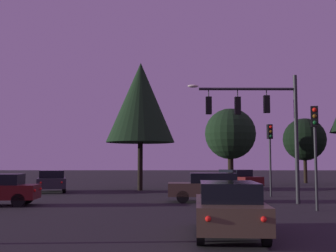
{
  "coord_description": "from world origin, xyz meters",
  "views": [
    {
      "loc": [
        -0.15,
        -6.59,
        2.07
      ],
      "look_at": [
        -0.36,
        15.44,
        3.98
      ],
      "focal_mm": 45.12,
      "sensor_mm": 36.0,
      "label": 1
    }
  ],
  "objects_px": {
    "car_crossing_right": "(211,187)",
    "tree_behind_sign": "(305,139)",
    "car_nearside_lane": "(229,207)",
    "car_parked_lot": "(236,179)",
    "traffic_signal_mast_arm": "(262,116)",
    "traffic_light_corner_left": "(315,136)",
    "traffic_light_corner_right": "(270,145)",
    "tree_left_far": "(230,134)",
    "tree_center_horizon": "(141,102)",
    "car_far_lane": "(52,181)"
  },
  "relations": [
    {
      "from": "traffic_light_corner_right",
      "to": "car_far_lane",
      "type": "relative_size",
      "value": 1.03
    },
    {
      "from": "traffic_signal_mast_arm",
      "to": "tree_left_far",
      "type": "relative_size",
      "value": 0.93
    },
    {
      "from": "car_nearside_lane",
      "to": "tree_left_far",
      "type": "distance_m",
      "value": 27.03
    },
    {
      "from": "car_far_lane",
      "to": "tree_center_horizon",
      "type": "relative_size",
      "value": 0.44
    },
    {
      "from": "car_nearside_lane",
      "to": "car_crossing_right",
      "type": "bearing_deg",
      "value": 87.55
    },
    {
      "from": "traffic_light_corner_left",
      "to": "car_crossing_right",
      "type": "relative_size",
      "value": 1.0
    },
    {
      "from": "traffic_light_corner_right",
      "to": "car_crossing_right",
      "type": "xyz_separation_m",
      "value": [
        -4.0,
        -3.51,
        -2.33
      ]
    },
    {
      "from": "traffic_signal_mast_arm",
      "to": "traffic_light_corner_left",
      "type": "bearing_deg",
      "value": -62.29
    },
    {
      "from": "car_parked_lot",
      "to": "tree_center_horizon",
      "type": "relative_size",
      "value": 0.47
    },
    {
      "from": "car_far_lane",
      "to": "car_parked_lot",
      "type": "relative_size",
      "value": 0.94
    },
    {
      "from": "traffic_light_corner_left",
      "to": "tree_center_horizon",
      "type": "bearing_deg",
      "value": 122.94
    },
    {
      "from": "traffic_light_corner_left",
      "to": "tree_left_far",
      "type": "bearing_deg",
      "value": 92.49
    },
    {
      "from": "traffic_light_corner_right",
      "to": "tree_behind_sign",
      "type": "bearing_deg",
      "value": 66.35
    },
    {
      "from": "traffic_signal_mast_arm",
      "to": "traffic_light_corner_left",
      "type": "xyz_separation_m",
      "value": [
        1.64,
        -3.13,
        -1.26
      ]
    },
    {
      "from": "car_far_lane",
      "to": "tree_behind_sign",
      "type": "bearing_deg",
      "value": 31.33
    },
    {
      "from": "traffic_signal_mast_arm",
      "to": "tree_left_far",
      "type": "bearing_deg",
      "value": 87.46
    },
    {
      "from": "traffic_signal_mast_arm",
      "to": "traffic_light_corner_left",
      "type": "distance_m",
      "value": 3.75
    },
    {
      "from": "car_parked_lot",
      "to": "tree_center_horizon",
      "type": "height_order",
      "value": "tree_center_horizon"
    },
    {
      "from": "tree_behind_sign",
      "to": "tree_center_horizon",
      "type": "relative_size",
      "value": 0.68
    },
    {
      "from": "tree_left_far",
      "to": "traffic_light_corner_left",
      "type": "bearing_deg",
      "value": -87.51
    },
    {
      "from": "traffic_light_corner_left",
      "to": "tree_center_horizon",
      "type": "relative_size",
      "value": 0.47
    },
    {
      "from": "tree_behind_sign",
      "to": "tree_left_far",
      "type": "relative_size",
      "value": 0.94
    },
    {
      "from": "car_parked_lot",
      "to": "tree_center_horizon",
      "type": "xyz_separation_m",
      "value": [
        -7.42,
        -1.52,
        5.82
      ]
    },
    {
      "from": "car_parked_lot",
      "to": "traffic_light_corner_left",
      "type": "bearing_deg",
      "value": -85.4
    },
    {
      "from": "car_nearside_lane",
      "to": "car_parked_lot",
      "type": "xyz_separation_m",
      "value": [
        3.43,
        21.05,
        -0.0
      ]
    },
    {
      "from": "traffic_signal_mast_arm",
      "to": "tree_behind_sign",
      "type": "relative_size",
      "value": 1.0
    },
    {
      "from": "traffic_light_corner_right",
      "to": "tree_left_far",
      "type": "bearing_deg",
      "value": 93.18
    },
    {
      "from": "traffic_signal_mast_arm",
      "to": "car_parked_lot",
      "type": "distance_m",
      "value": 12.26
    },
    {
      "from": "car_far_lane",
      "to": "traffic_light_corner_right",
      "type": "bearing_deg",
      "value": -14.36
    },
    {
      "from": "car_crossing_right",
      "to": "tree_center_horizon",
      "type": "height_order",
      "value": "tree_center_horizon"
    },
    {
      "from": "traffic_signal_mast_arm",
      "to": "tree_left_far",
      "type": "height_order",
      "value": "tree_left_far"
    },
    {
      "from": "traffic_light_corner_right",
      "to": "tree_center_horizon",
      "type": "bearing_deg",
      "value": 146.22
    },
    {
      "from": "car_crossing_right",
      "to": "tree_center_horizon",
      "type": "xyz_separation_m",
      "value": [
        -4.43,
        9.15,
        5.82
      ]
    },
    {
      "from": "traffic_light_corner_left",
      "to": "tree_behind_sign",
      "type": "bearing_deg",
      "value": 73.55
    },
    {
      "from": "traffic_signal_mast_arm",
      "to": "tree_behind_sign",
      "type": "height_order",
      "value": "tree_behind_sign"
    },
    {
      "from": "traffic_light_corner_left",
      "to": "traffic_signal_mast_arm",
      "type": "bearing_deg",
      "value": 117.71
    },
    {
      "from": "traffic_light_corner_right",
      "to": "tree_center_horizon",
      "type": "distance_m",
      "value": 10.72
    },
    {
      "from": "traffic_light_corner_right",
      "to": "tree_left_far",
      "type": "height_order",
      "value": "tree_left_far"
    },
    {
      "from": "traffic_light_corner_right",
      "to": "car_crossing_right",
      "type": "distance_m",
      "value": 5.81
    },
    {
      "from": "car_crossing_right",
      "to": "tree_behind_sign",
      "type": "height_order",
      "value": "tree_behind_sign"
    },
    {
      "from": "car_far_lane",
      "to": "tree_left_far",
      "type": "distance_m",
      "value": 16.87
    },
    {
      "from": "traffic_light_corner_left",
      "to": "tree_left_far",
      "type": "relative_size",
      "value": 0.64
    },
    {
      "from": "tree_left_far",
      "to": "car_far_lane",
      "type": "bearing_deg",
      "value": -147.23
    },
    {
      "from": "car_far_lane",
      "to": "car_nearside_lane",
      "type": "bearing_deg",
      "value": -60.23
    },
    {
      "from": "car_parked_lot",
      "to": "traffic_signal_mast_arm",
      "type": "bearing_deg",
      "value": -92.2
    },
    {
      "from": "traffic_light_corner_left",
      "to": "tree_behind_sign",
      "type": "relative_size",
      "value": 0.69
    },
    {
      "from": "traffic_light_corner_left",
      "to": "car_parked_lot",
      "type": "relative_size",
      "value": 0.99
    },
    {
      "from": "tree_center_horizon",
      "to": "car_nearside_lane",
      "type": "bearing_deg",
      "value": -78.45
    },
    {
      "from": "car_parked_lot",
      "to": "tree_behind_sign",
      "type": "height_order",
      "value": "tree_behind_sign"
    },
    {
      "from": "car_parked_lot",
      "to": "tree_left_far",
      "type": "xyz_separation_m",
      "value": [
        0.31,
        5.44,
        3.88
      ]
    }
  ]
}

